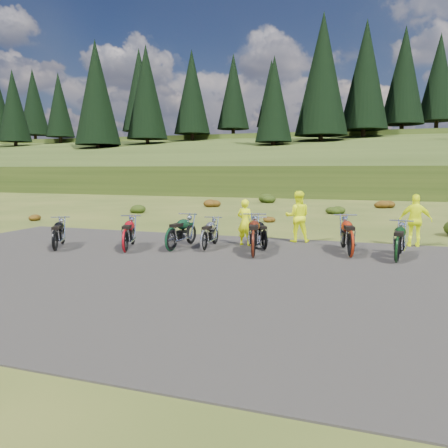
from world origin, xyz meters
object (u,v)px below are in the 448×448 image
(motorcycle_0, at_px, (55,252))
(motorcycle_7, at_px, (396,264))
(person_middle, at_px, (245,223))
(motorcycle_3, at_px, (204,252))

(motorcycle_0, xyz_separation_m, motorcycle_7, (10.37, 1.63, 0.00))
(motorcycle_0, bearing_deg, motorcycle_7, -109.99)
(motorcycle_7, bearing_deg, person_middle, 81.15)
(motorcycle_0, xyz_separation_m, motorcycle_3, (4.55, 1.55, 0.00))
(motorcycle_0, distance_m, motorcycle_7, 10.49)
(motorcycle_3, bearing_deg, person_middle, -36.31)
(motorcycle_3, xyz_separation_m, person_middle, (0.95, 1.50, 0.80))
(motorcycle_3, relative_size, motorcycle_7, 0.92)
(motorcycle_0, relative_size, person_middle, 1.22)
(motorcycle_3, relative_size, person_middle, 1.22)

